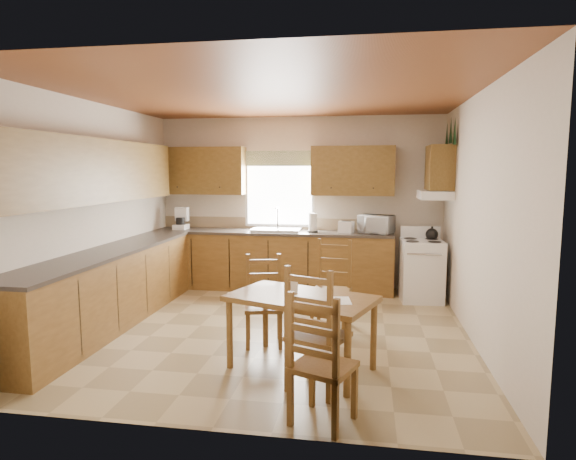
# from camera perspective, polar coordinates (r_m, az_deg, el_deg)

# --- Properties ---
(floor) EXTENTS (4.50, 4.50, 0.00)m
(floor) POSITION_cam_1_polar(r_m,az_deg,el_deg) (5.79, -1.98, -11.71)
(floor) COLOR tan
(floor) RESTS_ON ground
(ceiling) EXTENTS (4.50, 4.50, 0.00)m
(ceiling) POSITION_cam_1_polar(r_m,az_deg,el_deg) (5.54, -2.11, 15.75)
(ceiling) COLOR brown
(ceiling) RESTS_ON floor
(wall_left) EXTENTS (4.50, 4.50, 0.00)m
(wall_left) POSITION_cam_1_polar(r_m,az_deg,el_deg) (6.34, -22.43, 1.89)
(wall_left) COLOR beige
(wall_left) RESTS_ON floor
(wall_right) EXTENTS (4.50, 4.50, 0.00)m
(wall_right) POSITION_cam_1_polar(r_m,az_deg,el_deg) (5.53, 21.50, 1.24)
(wall_right) COLOR beige
(wall_right) RESTS_ON floor
(wall_back) EXTENTS (4.50, 4.50, 0.00)m
(wall_back) POSITION_cam_1_polar(r_m,az_deg,el_deg) (7.72, 1.22, 3.28)
(wall_back) COLOR beige
(wall_back) RESTS_ON floor
(wall_front) EXTENTS (4.50, 4.50, 0.00)m
(wall_front) POSITION_cam_1_polar(r_m,az_deg,el_deg) (3.34, -9.58, -1.92)
(wall_front) COLOR beige
(wall_front) RESTS_ON floor
(lower_cab_back) EXTENTS (3.75, 0.60, 0.88)m
(lower_cab_back) POSITION_cam_1_polar(r_m,az_deg,el_deg) (7.60, -1.92, -3.71)
(lower_cab_back) COLOR brown
(lower_cab_back) RESTS_ON floor
(lower_cab_left) EXTENTS (0.60, 3.60, 0.88)m
(lower_cab_left) POSITION_cam_1_polar(r_m,az_deg,el_deg) (6.20, -20.38, -6.65)
(lower_cab_left) COLOR brown
(lower_cab_left) RESTS_ON floor
(counter_back) EXTENTS (3.75, 0.63, 0.04)m
(counter_back) POSITION_cam_1_polar(r_m,az_deg,el_deg) (7.53, -1.93, -0.27)
(counter_back) COLOR #3D3530
(counter_back) RESTS_ON lower_cab_back
(counter_left) EXTENTS (0.63, 3.60, 0.04)m
(counter_left) POSITION_cam_1_polar(r_m,az_deg,el_deg) (6.11, -20.57, -2.45)
(counter_left) COLOR #3D3530
(counter_left) RESTS_ON lower_cab_left
(backsplash) EXTENTS (3.75, 0.01, 0.18)m
(backsplash) POSITION_cam_1_polar(r_m,az_deg,el_deg) (7.80, -1.53, 0.81)
(backsplash) COLOR #857052
(backsplash) RESTS_ON counter_back
(upper_cab_back_left) EXTENTS (1.41, 0.33, 0.75)m
(upper_cab_back_left) POSITION_cam_1_polar(r_m,az_deg,el_deg) (7.90, -10.20, 6.92)
(upper_cab_back_left) COLOR brown
(upper_cab_back_left) RESTS_ON wall_back
(upper_cab_back_right) EXTENTS (1.25, 0.33, 0.75)m
(upper_cab_back_right) POSITION_cam_1_polar(r_m,az_deg,el_deg) (7.46, 7.67, 6.96)
(upper_cab_back_right) COLOR brown
(upper_cab_back_right) RESTS_ON wall_back
(upper_cab_left) EXTENTS (0.33, 3.60, 0.75)m
(upper_cab_left) POSITION_cam_1_polar(r_m,az_deg,el_deg) (6.10, -22.07, 6.48)
(upper_cab_left) COLOR brown
(upper_cab_left) RESTS_ON wall_left
(upper_cab_stove) EXTENTS (0.33, 0.62, 0.62)m
(upper_cab_stove) POSITION_cam_1_polar(r_m,az_deg,el_deg) (7.10, 17.53, 7.06)
(upper_cab_stove) COLOR brown
(upper_cab_stove) RESTS_ON wall_right
(range_hood) EXTENTS (0.44, 0.62, 0.12)m
(range_hood) POSITION_cam_1_polar(r_m,az_deg,el_deg) (7.10, 17.01, 4.00)
(range_hood) COLOR white
(range_hood) RESTS_ON wall_right
(window_frame) EXTENTS (1.13, 0.02, 1.18)m
(window_frame) POSITION_cam_1_polar(r_m,az_deg,el_deg) (7.72, -1.02, 4.77)
(window_frame) COLOR white
(window_frame) RESTS_ON wall_back
(window_pane) EXTENTS (1.05, 0.01, 1.10)m
(window_pane) POSITION_cam_1_polar(r_m,az_deg,el_deg) (7.72, -1.03, 4.77)
(window_pane) COLOR white
(window_pane) RESTS_ON wall_back
(window_valance) EXTENTS (1.19, 0.01, 0.24)m
(window_valance) POSITION_cam_1_polar(r_m,az_deg,el_deg) (7.69, -1.07, 8.48)
(window_valance) COLOR #466136
(window_valance) RESTS_ON wall_back
(sink_basin) EXTENTS (0.75, 0.45, 0.04)m
(sink_basin) POSITION_cam_1_polar(r_m,az_deg,el_deg) (7.51, -1.37, 0.03)
(sink_basin) COLOR silver
(sink_basin) RESTS_ON counter_back
(pine_decal_a) EXTENTS (0.22, 0.22, 0.36)m
(pine_decal_a) POSITION_cam_1_polar(r_m,az_deg,el_deg) (6.82, 19.18, 11.04)
(pine_decal_a) COLOR #123218
(pine_decal_a) RESTS_ON wall_right
(pine_decal_b) EXTENTS (0.22, 0.22, 0.36)m
(pine_decal_b) POSITION_cam_1_polar(r_m,az_deg,el_deg) (7.14, 18.74, 11.19)
(pine_decal_b) COLOR #123218
(pine_decal_b) RESTS_ON wall_right
(pine_decal_c) EXTENTS (0.22, 0.22, 0.36)m
(pine_decal_c) POSITION_cam_1_polar(r_m,az_deg,el_deg) (7.45, 18.32, 10.71)
(pine_decal_c) COLOR #123218
(pine_decal_c) RESTS_ON wall_right
(stove) EXTENTS (0.61, 0.63, 0.85)m
(stove) POSITION_cam_1_polar(r_m,az_deg,el_deg) (7.18, 15.50, -4.72)
(stove) COLOR white
(stove) RESTS_ON floor
(coffeemaker) EXTENTS (0.29, 0.31, 0.36)m
(coffeemaker) POSITION_cam_1_polar(r_m,az_deg,el_deg) (7.92, -12.60, 1.38)
(coffeemaker) COLOR white
(coffeemaker) RESTS_ON counter_back
(paper_towel) EXTENTS (0.15, 0.15, 0.29)m
(paper_towel) POSITION_cam_1_polar(r_m,az_deg,el_deg) (7.37, 2.94, 0.87)
(paper_towel) COLOR white
(paper_towel) RESTS_ON counter_back
(toaster) EXTENTS (0.25, 0.20, 0.18)m
(toaster) POSITION_cam_1_polar(r_m,az_deg,el_deg) (7.33, 6.90, 0.34)
(toaster) COLOR white
(toaster) RESTS_ON counter_back
(microwave) EXTENTS (0.54, 0.48, 0.27)m
(microwave) POSITION_cam_1_polar(r_m,az_deg,el_deg) (7.36, 10.40, 0.68)
(microwave) COLOR white
(microwave) RESTS_ON counter_back
(dining_table) EXTENTS (1.50, 1.17, 0.71)m
(dining_table) POSITION_cam_1_polar(r_m,az_deg,el_deg) (4.62, 1.58, -12.04)
(dining_table) COLOR brown
(dining_table) RESTS_ON floor
(chair_near_left) EXTENTS (0.54, 0.53, 1.00)m
(chair_near_left) POSITION_cam_1_polar(r_m,az_deg,el_deg) (3.66, 4.21, -14.85)
(chair_near_left) COLOR brown
(chair_near_left) RESTS_ON floor
(chair_near_right) EXTENTS (0.58, 0.57, 1.08)m
(chair_near_right) POSITION_cam_1_polar(r_m,az_deg,el_deg) (4.17, 3.63, -11.51)
(chair_near_right) COLOR brown
(chair_near_right) RESTS_ON floor
(chair_far_left) EXTENTS (0.48, 0.47, 1.03)m
(chair_far_left) POSITION_cam_1_polar(r_m,az_deg,el_deg) (5.73, 5.13, -6.56)
(chair_far_left) COLOR brown
(chair_far_left) RESTS_ON floor
(chair_far_right) EXTENTS (0.47, 0.46, 0.95)m
(chair_far_right) POSITION_cam_1_polar(r_m,az_deg,el_deg) (5.20, -2.89, -8.44)
(chair_far_right) COLOR brown
(chair_far_right) RESTS_ON floor
(table_paper) EXTENTS (0.24, 0.30, 0.00)m
(table_paper) POSITION_cam_1_polar(r_m,az_deg,el_deg) (4.37, 6.07, -8.32)
(table_paper) COLOR white
(table_paper) RESTS_ON dining_table
(table_card) EXTENTS (0.10, 0.05, 0.13)m
(table_card) POSITION_cam_1_polar(r_m,az_deg,el_deg) (4.59, 0.57, -6.75)
(table_card) COLOR white
(table_card) RESTS_ON dining_table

